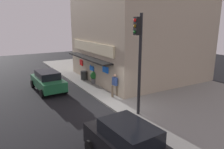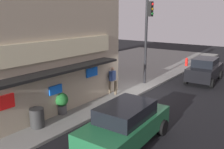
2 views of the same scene
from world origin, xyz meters
name	(u,v)px [view 2 (image 2 of 2)]	position (x,y,z in m)	size (l,w,h in m)	color
ground_plane	(144,93)	(0.00, 0.00, 0.00)	(55.97, 55.97, 0.00)	black
sidewalk	(80,79)	(0.00, 5.64, 0.06)	(37.31, 11.29, 0.12)	gray
traffic_light	(147,31)	(1.68, 0.84, 3.77)	(0.32, 0.58, 5.73)	black
fire_hydrant	(186,62)	(9.31, 0.70, 0.50)	(0.50, 0.26, 0.78)	red
trash_can	(37,118)	(-7.10, 1.23, 0.54)	(0.60, 0.60, 0.83)	#2D2D2D
pedestrian	(112,79)	(-1.61, 1.32, 1.03)	(0.53, 0.60, 1.67)	brown
potted_plant_by_doorway	(61,102)	(-5.49, 1.50, 0.71)	(0.66, 0.66, 1.04)	#59595B
potted_plant_by_window	(67,89)	(-3.83, 2.89, 0.68)	(0.67, 0.67, 0.95)	#59595B
parked_car_black	(205,70)	(5.14, -2.15, 0.89)	(4.24, 2.15, 1.75)	black
parked_car_green	(126,124)	(-5.81, -2.43, 0.82)	(4.28, 2.13, 1.59)	#1E6038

